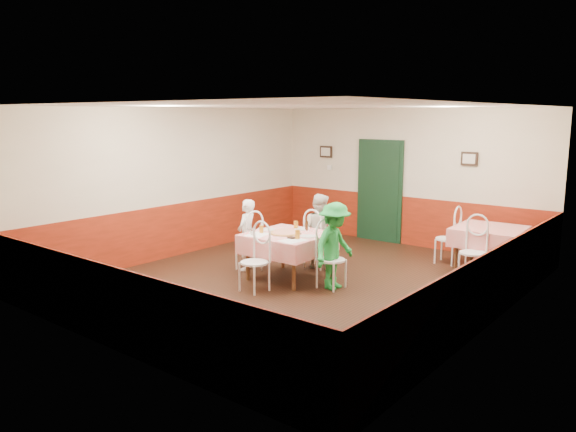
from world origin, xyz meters
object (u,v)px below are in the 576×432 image
Objects in this scene: glass_c at (296,225)px; diner_far at (319,231)px; main_table at (288,256)px; chair_right at (332,260)px; pizza at (285,233)px; wallet at (291,238)px; diner_left at (247,235)px; second_table at (489,249)px; glass_b at (298,234)px; diner_right at (334,246)px; beer_bottle at (307,225)px; chair_left at (249,245)px; chair_near at (254,263)px; chair_second_b at (473,253)px; glass_a at (261,229)px; chair_far at (317,243)px; chair_second_a at (447,239)px.

glass_c is 0.10× the size of diner_far.
main_table is 0.85m from chair_right.
pizza is 0.38m from wallet.
diner_left is at bearing 178.63° from pizza.
main_table and second_table have the same top height.
glass_b is at bearing -126.02° from second_table.
diner_right is at bearing -19.29° from glass_c.
diner_left is (-0.98, -0.42, -0.24)m from beer_bottle.
beer_bottle is 1.09m from diner_left.
chair_left is at bearing 75.75° from diner_left.
beer_bottle is at bearing 66.07° from chair_right.
glass_c is 0.89m from diner_left.
second_table is 3.59m from pizza.
main_table is 1.36× the size of chair_near.
glass_b is 0.10× the size of diner_right.
chair_right is 0.95m from beer_bottle.
second_table is 0.75m from chair_second_b.
chair_near is at bearing 59.17° from chair_left.
chair_left is at bearing 155.49° from glass_a.
chair_far reaches higher than pizza.
beer_bottle is (-0.77, 0.38, 0.41)m from chair_right.
pizza is at bearing 96.10° from chair_right.
wallet reaches higher than second_table.
beer_bottle is at bearing -150.90° from chair_second_b.
chair_near is 4.63× the size of beer_bottle.
chair_near is (0.02, -0.85, 0.08)m from main_table.
glass_b reaches higher than second_table.
pizza is at bearing 93.78° from diner_right.
diner_left reaches higher than pizza.
chair_right reaches higher than main_table.
glass_c reaches higher than main_table.
wallet reaches higher than main_table.
diner_left reaches higher than chair_right.
chair_left is at bearing -150.77° from glass_c.
chair_right is 0.66× the size of diner_right.
main_table is at bearing 104.17° from chair_left.
chair_right is at bearing 129.41° from diner_far.
chair_second_a is 3.48m from glass_a.
beer_bottle is at bearing 114.89° from glass_b.
pizza is 0.95m from diner_far.
pizza is (-0.87, -0.06, 0.33)m from chair_right.
diner_far is at bearing 73.13° from glass_a.
glass_a is (-0.38, 0.61, 0.37)m from chair_near.
chair_right is (-1.55, -2.55, 0.08)m from second_table.
main_table is at bearing 91.27° from diner_right.
glass_c is (-0.11, -0.47, 0.38)m from chair_far.
chair_right is 1.20m from chair_far.
second_table is 4.20m from diner_left.
diner_left reaches higher than chair_left.
main_table is 1.36× the size of chair_second_b.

